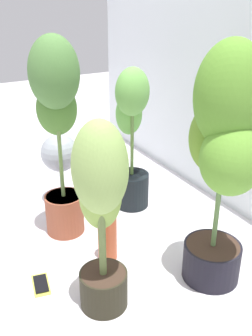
% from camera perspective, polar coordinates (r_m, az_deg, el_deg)
% --- Properties ---
extents(ground_plane, '(8.00, 8.00, 0.00)m').
position_cam_1_polar(ground_plane, '(1.92, -3.38, -12.64)').
color(ground_plane, silver).
rests_on(ground_plane, ground).
extents(potted_plant_front_left, '(0.34, 0.30, 0.99)m').
position_cam_1_polar(potted_plant_front_left, '(1.86, -9.98, 7.07)').
color(potted_plant_front_left, '#984C33').
rests_on(potted_plant_front_left, ground).
extents(potted_plant_back_left, '(0.26, 0.23, 0.80)m').
position_cam_1_polar(potted_plant_back_left, '(2.15, 0.78, 4.75)').
color(potted_plant_back_left, black).
rests_on(potted_plant_back_left, ground).
extents(potted_plant_back_right, '(0.42, 0.33, 1.02)m').
position_cam_1_polar(potted_plant_back_right, '(1.53, 14.13, 2.71)').
color(potted_plant_back_right, black).
rests_on(potted_plant_back_right, ground).
extents(potted_plant_front_right, '(0.30, 0.28, 0.78)m').
position_cam_1_polar(potted_plant_front_right, '(1.42, -3.68, -5.34)').
color(potted_plant_front_right, black).
rests_on(potted_plant_front_right, ground).
extents(cell_phone, '(0.15, 0.10, 0.01)m').
position_cam_1_polar(cell_phone, '(1.79, -12.34, -16.26)').
color(cell_phone, '#C6C548').
rests_on(cell_phone, ground).
extents(floor_fan, '(0.29, 0.29, 0.41)m').
position_cam_1_polar(floor_fan, '(2.28, -9.64, 1.68)').
color(floor_fan, black).
rests_on(floor_fan, ground).
extents(nutrient_bottle, '(0.09, 0.09, 0.28)m').
position_cam_1_polar(nutrient_bottle, '(1.83, -2.75, -9.62)').
color(nutrient_bottle, '#C7532E').
rests_on(nutrient_bottle, ground).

